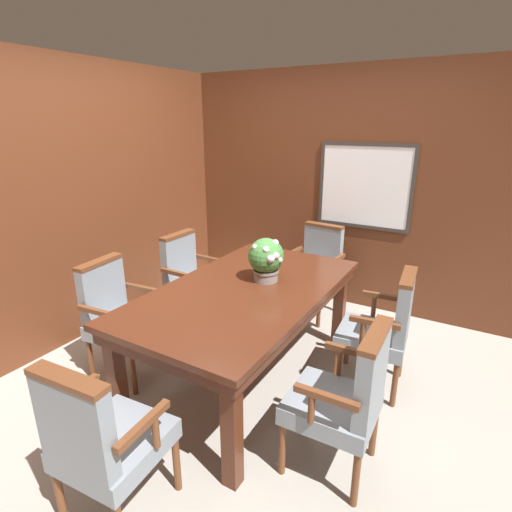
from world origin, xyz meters
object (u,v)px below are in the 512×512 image
Objects in this scene: chair_head_far at (316,267)px; chair_right_far at (383,326)px; dining_table at (246,299)px; chair_left_far at (190,278)px; chair_head_near at (102,438)px; chair_left_near at (118,314)px; chair_right_near at (346,396)px; potted_plant at (266,259)px.

chair_head_far is 1.00× the size of chair_right_far.
chair_head_far is at bearing 89.49° from dining_table.
chair_left_far is 2.02m from chair_head_near.
chair_head_near is 1.00× the size of chair_left_near.
chair_right_far is at bearing -120.83° from chair_head_near.
chair_head_far and chair_right_far have the same top height.
chair_head_near is 1.32m from chair_left_near.
chair_left_far and chair_head_far have the same top height.
chair_right_near and chair_head_far have the same top height.
potted_plant reaches higher than chair_left_near.
chair_head_far is 1.00× the size of chair_left_near.
chair_left_far is at bearing -66.77° from chair_head_near.
dining_table is at bearing -71.24° from chair_left_near.
potted_plant reaches higher than dining_table.
chair_left_far is 2.80× the size of potted_plant.
chair_right_near is 1.17m from potted_plant.
chair_left_near is (-0.93, -1.77, 0.00)m from chair_head_far.
chair_left_near is (-0.94, 0.92, 0.00)m from chair_head_near.
dining_table is at bearing -115.97° from chair_left_far.
chair_left_near is at bearing -70.52° from chair_right_far.
chair_right_far is at bearing 25.21° from dining_table.
potted_plant reaches higher than chair_left_far.
chair_right_far is at bearing -90.04° from chair_left_far.
chair_left_near reaches higher than dining_table.
potted_plant is (-0.85, -0.23, 0.44)m from chair_right_far.
chair_left_far is at bearing -96.12° from chair_right_far.
dining_table is 1.02m from chair_right_far.
potted_plant is at bearing -104.36° from chair_left_far.
potted_plant reaches higher than chair_head_far.
chair_head_far is at bearing 92.40° from potted_plant.
chair_head_near is (0.02, -2.70, 0.00)m from chair_head_far.
dining_table is 2.07× the size of chair_left_far.
dining_table is 0.34m from potted_plant.
chair_left_near is (-1.84, 0.05, 0.00)m from chair_right_near.
chair_head_far is at bearing -154.65° from chair_right_near.
chair_left_far is at bearing -117.86° from chair_right_near.
chair_right_far is 1.98m from chair_head_near.
dining_table is 2.07× the size of chair_head_near.
chair_head_far is at bearing -141.21° from chair_right_far.
chair_right_far is 2.01m from chair_left_near.
chair_head_near is (0.03, -1.34, -0.17)m from dining_table.
chair_right_near reaches higher than dining_table.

